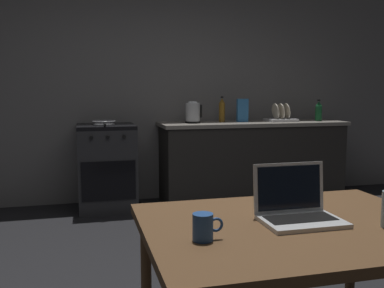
{
  "coord_description": "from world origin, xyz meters",
  "views": [
    {
      "loc": [
        -0.72,
        -2.49,
        1.27
      ],
      "look_at": [
        0.16,
        0.93,
        0.83
      ],
      "focal_mm": 40.21,
      "sensor_mm": 36.0,
      "label": 1
    }
  ],
  "objects_px": {
    "stove_oven": "(107,167)",
    "laptop": "(298,210)",
    "electric_kettle": "(193,113)",
    "bottle_b": "(222,110)",
    "coffee_mug": "(204,227)",
    "frying_pan": "(104,123)",
    "dish_rack": "(281,117)",
    "bottle": "(319,111)",
    "cereal_box": "(242,110)",
    "dining_table": "(294,240)"
  },
  "relations": [
    {
      "from": "dining_table",
      "to": "cereal_box",
      "type": "height_order",
      "value": "cereal_box"
    },
    {
      "from": "bottle",
      "to": "coffee_mug",
      "type": "bearing_deg",
      "value": -126.31
    },
    {
      "from": "frying_pan",
      "to": "dish_rack",
      "type": "bearing_deg",
      "value": 0.81
    },
    {
      "from": "electric_kettle",
      "to": "stove_oven",
      "type": "bearing_deg",
      "value": -179.85
    },
    {
      "from": "bottle",
      "to": "frying_pan",
      "type": "relative_size",
      "value": 0.61
    },
    {
      "from": "coffee_mug",
      "to": "stove_oven",
      "type": "bearing_deg",
      "value": 92.99
    },
    {
      "from": "laptop",
      "to": "frying_pan",
      "type": "distance_m",
      "value": 3.11
    },
    {
      "from": "dining_table",
      "to": "bottle",
      "type": "distance_m",
      "value": 3.62
    },
    {
      "from": "frying_pan",
      "to": "bottle_b",
      "type": "relative_size",
      "value": 1.43
    },
    {
      "from": "coffee_mug",
      "to": "bottle_b",
      "type": "height_order",
      "value": "bottle_b"
    },
    {
      "from": "frying_pan",
      "to": "stove_oven",
      "type": "bearing_deg",
      "value": 51.91
    },
    {
      "from": "stove_oven",
      "to": "laptop",
      "type": "height_order",
      "value": "laptop"
    },
    {
      "from": "stove_oven",
      "to": "bottle_b",
      "type": "relative_size",
      "value": 3.11
    },
    {
      "from": "dish_rack",
      "to": "bottle_b",
      "type": "bearing_deg",
      "value": 173.49
    },
    {
      "from": "dining_table",
      "to": "frying_pan",
      "type": "xyz_separation_m",
      "value": [
        -0.6,
        3.07,
        0.27
      ]
    },
    {
      "from": "bottle",
      "to": "cereal_box",
      "type": "bearing_deg",
      "value": 175.73
    },
    {
      "from": "electric_kettle",
      "to": "dish_rack",
      "type": "xyz_separation_m",
      "value": [
        1.07,
        0.0,
        -0.07
      ]
    },
    {
      "from": "cereal_box",
      "to": "dining_table",
      "type": "bearing_deg",
      "value": -107.23
    },
    {
      "from": "dish_rack",
      "to": "electric_kettle",
      "type": "bearing_deg",
      "value": 180.0
    },
    {
      "from": "cereal_box",
      "to": "bottle_b",
      "type": "relative_size",
      "value": 0.9
    },
    {
      "from": "stove_oven",
      "to": "electric_kettle",
      "type": "xyz_separation_m",
      "value": [
        0.95,
        0.0,
        0.57
      ]
    },
    {
      "from": "frying_pan",
      "to": "bottle_b",
      "type": "xyz_separation_m",
      "value": [
        1.34,
        0.11,
        0.11
      ]
    },
    {
      "from": "dining_table",
      "to": "bottle",
      "type": "bearing_deg",
      "value": 58.03
    },
    {
      "from": "electric_kettle",
      "to": "frying_pan",
      "type": "relative_size",
      "value": 0.57
    },
    {
      "from": "dining_table",
      "to": "electric_kettle",
      "type": "distance_m",
      "value": 3.14
    },
    {
      "from": "dining_table",
      "to": "cereal_box",
      "type": "distance_m",
      "value": 3.29
    },
    {
      "from": "laptop",
      "to": "bottle",
      "type": "xyz_separation_m",
      "value": [
        1.88,
        3.03,
        0.24
      ]
    },
    {
      "from": "electric_kettle",
      "to": "coffee_mug",
      "type": "distance_m",
      "value": 3.31
    },
    {
      "from": "dining_table",
      "to": "bottle_b",
      "type": "xyz_separation_m",
      "value": [
        0.74,
        3.18,
        0.38
      ]
    },
    {
      "from": "dish_rack",
      "to": "bottle_b",
      "type": "height_order",
      "value": "bottle_b"
    },
    {
      "from": "electric_kettle",
      "to": "frying_pan",
      "type": "bearing_deg",
      "value": -178.31
    },
    {
      "from": "bottle",
      "to": "dish_rack",
      "type": "height_order",
      "value": "bottle"
    },
    {
      "from": "laptop",
      "to": "coffee_mug",
      "type": "distance_m",
      "value": 0.46
    },
    {
      "from": "laptop",
      "to": "stove_oven",
      "type": "bearing_deg",
      "value": 98.89
    },
    {
      "from": "dining_table",
      "to": "cereal_box",
      "type": "xyz_separation_m",
      "value": [
        0.97,
        3.12,
        0.37
      ]
    },
    {
      "from": "laptop",
      "to": "dish_rack",
      "type": "distance_m",
      "value": 3.39
    },
    {
      "from": "stove_oven",
      "to": "bottle_b",
      "type": "distance_m",
      "value": 1.45
    },
    {
      "from": "coffee_mug",
      "to": "frying_pan",
      "type": "bearing_deg",
      "value": 93.39
    },
    {
      "from": "frying_pan",
      "to": "cereal_box",
      "type": "distance_m",
      "value": 1.57
    },
    {
      "from": "electric_kettle",
      "to": "bottle_b",
      "type": "xyz_separation_m",
      "value": [
        0.37,
        0.08,
        0.03
      ]
    },
    {
      "from": "cereal_box",
      "to": "stove_oven",
      "type": "bearing_deg",
      "value": -179.17
    },
    {
      "from": "bottle",
      "to": "cereal_box",
      "type": "height_order",
      "value": "cereal_box"
    },
    {
      "from": "coffee_mug",
      "to": "dish_rack",
      "type": "xyz_separation_m",
      "value": [
        1.85,
        3.2,
        0.17
      ]
    },
    {
      "from": "stove_oven",
      "to": "dining_table",
      "type": "bearing_deg",
      "value": -79.4
    },
    {
      "from": "coffee_mug",
      "to": "bottle",
      "type": "bearing_deg",
      "value": 53.69
    },
    {
      "from": "stove_oven",
      "to": "laptop",
      "type": "relative_size",
      "value": 2.84
    },
    {
      "from": "dining_table",
      "to": "bottle",
      "type": "relative_size",
      "value": 4.81
    },
    {
      "from": "cereal_box",
      "to": "dish_rack",
      "type": "bearing_deg",
      "value": -2.42
    },
    {
      "from": "dish_rack",
      "to": "dining_table",
      "type": "bearing_deg",
      "value": -114.93
    },
    {
      "from": "laptop",
      "to": "cereal_box",
      "type": "distance_m",
      "value": 3.25
    }
  ]
}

